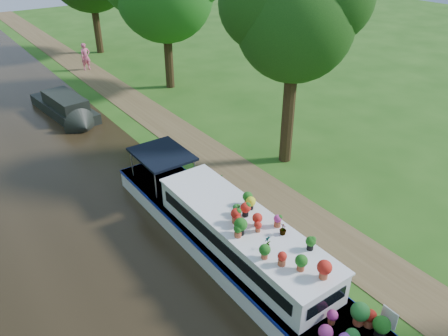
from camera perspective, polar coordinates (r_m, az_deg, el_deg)
ground at (r=16.61m, az=5.24°, el=-6.64°), size 100.00×100.00×0.00m
canal_water at (r=14.29m, az=-14.11°, el=-14.83°), size 10.00×100.00×0.02m
towpath at (r=17.28m, az=8.29°, el=-5.18°), size 2.20×100.00×0.03m
plant_boat at (r=14.00m, az=2.48°, el=-10.18°), size 2.29×13.52×2.25m
tree_near_overhang at (r=18.49m, az=9.22°, el=19.40°), size 5.52×5.28×8.99m
second_boat at (r=26.56m, az=-19.94°, el=7.44°), size 2.32×6.43×1.22m
pedestrian_pink at (r=34.57m, az=-17.64°, el=13.70°), size 0.74×0.51×1.94m
verge_plant at (r=18.54m, az=-0.82°, el=-1.38°), size 0.49×0.44×0.47m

